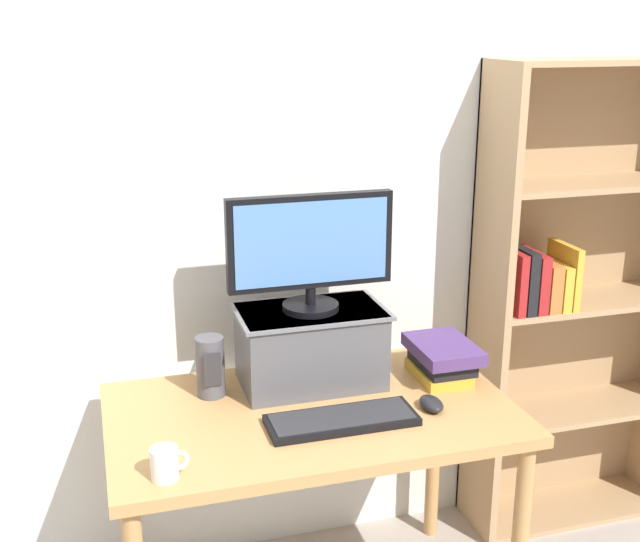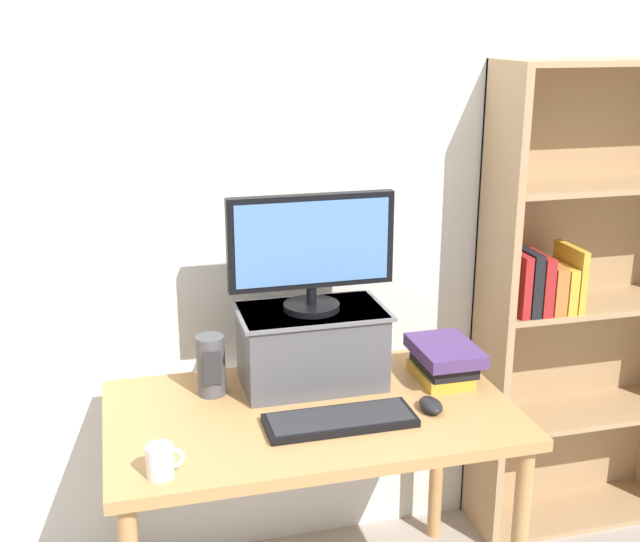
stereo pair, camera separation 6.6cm
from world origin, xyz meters
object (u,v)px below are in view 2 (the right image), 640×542
(desk, at_px, (311,435))
(book_stack, at_px, (443,360))
(keyboard, at_px, (340,420))
(bookshelf_unit, at_px, (581,300))
(desk_speaker, at_px, (211,365))
(riser_box, at_px, (312,345))
(computer_monitor, at_px, (311,248))
(coffee_mug, at_px, (161,461))
(computer_mouse, at_px, (431,405))

(desk, relative_size, book_stack, 4.65)
(keyboard, bearing_deg, book_stack, 27.27)
(bookshelf_unit, relative_size, desk_speaker, 9.12)
(desk, distance_m, keyboard, 0.16)
(riser_box, bearing_deg, desk_speaker, 179.68)
(computer_monitor, relative_size, coffee_mug, 5.21)
(desk, xyz_separation_m, desk_speaker, (-0.27, 0.18, 0.18))
(desk, distance_m, riser_box, 0.28)
(bookshelf_unit, height_order, keyboard, bookshelf_unit)
(desk, relative_size, riser_box, 2.59)
(coffee_mug, bearing_deg, bookshelf_unit, 20.74)
(riser_box, bearing_deg, computer_monitor, -90.00)
(book_stack, xyz_separation_m, coffee_mug, (-0.92, -0.36, -0.02))
(bookshelf_unit, distance_m, coffee_mug, 1.67)
(computer_monitor, bearing_deg, riser_box, 90.00)
(bookshelf_unit, bearing_deg, keyboard, -157.17)
(book_stack, distance_m, desk_speaker, 0.74)
(book_stack, bearing_deg, computer_monitor, 169.38)
(book_stack, relative_size, coffee_mug, 2.62)
(bookshelf_unit, xyz_separation_m, book_stack, (-0.64, -0.23, -0.07))
(computer_mouse, bearing_deg, keyboard, -177.73)
(riser_box, height_order, keyboard, riser_box)
(computer_monitor, xyz_separation_m, desk_speaker, (-0.32, 0.00, -0.35))
(riser_box, bearing_deg, desk, -105.16)
(desk, xyz_separation_m, computer_monitor, (0.05, 0.17, 0.54))
(desk, bearing_deg, bookshelf_unit, 16.38)
(riser_box, relative_size, keyboard, 1.07)
(desk, relative_size, desk_speaker, 6.33)
(bookshelf_unit, height_order, computer_mouse, bookshelf_unit)
(computer_monitor, bearing_deg, book_stack, -10.62)
(riser_box, distance_m, desk_speaker, 0.32)
(desk, height_order, book_stack, book_stack)
(bookshelf_unit, xyz_separation_m, keyboard, (-1.04, -0.44, -0.12))
(computer_monitor, xyz_separation_m, computer_mouse, (0.29, -0.28, -0.43))
(computer_monitor, xyz_separation_m, book_stack, (0.42, -0.08, -0.38))
(keyboard, bearing_deg, desk_speaker, 138.58)
(computer_mouse, distance_m, coffee_mug, 0.82)
(bookshelf_unit, xyz_separation_m, coffee_mug, (-1.56, -0.59, -0.09))
(riser_box, xyz_separation_m, computer_monitor, (0.00, -0.00, 0.32))
(computer_monitor, distance_m, keyboard, 0.52)
(coffee_mug, bearing_deg, riser_box, 41.12)
(desk, distance_m, computer_monitor, 0.57)
(bookshelf_unit, bearing_deg, riser_box, -171.91)
(desk, distance_m, coffee_mug, 0.55)
(computer_monitor, xyz_separation_m, coffee_mug, (-0.50, -0.44, -0.41))
(keyboard, bearing_deg, riser_box, 92.14)
(riser_box, bearing_deg, computer_mouse, -43.32)
(book_stack, bearing_deg, coffee_mug, -158.63)
(desk, height_order, desk_speaker, desk_speaker)
(computer_mouse, height_order, book_stack, book_stack)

